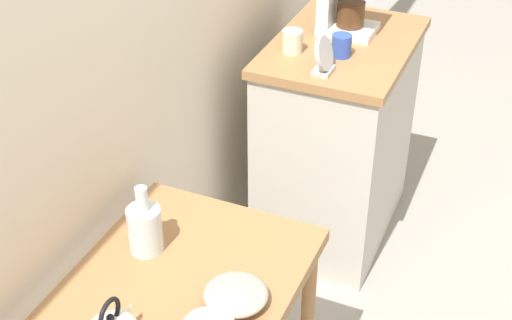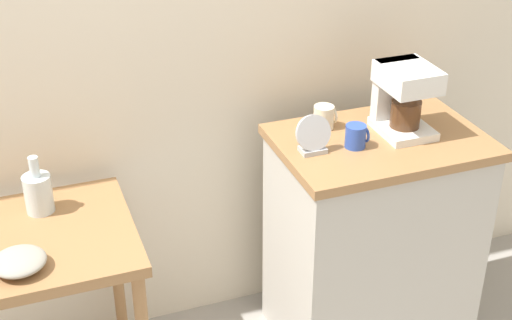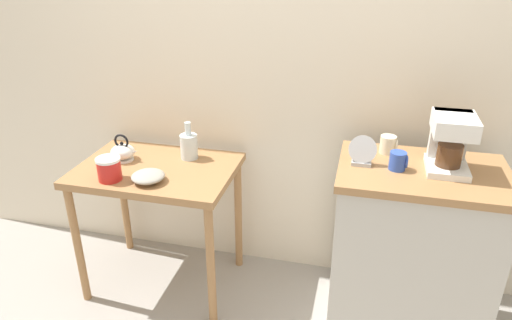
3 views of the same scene
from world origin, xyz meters
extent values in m
cube|color=#9E7044|center=(-0.57, 0.02, 0.74)|extent=(0.84, 0.59, 0.04)
cylinder|color=#9E7044|center=(-0.19, 0.28, 0.36)|extent=(0.04, 0.04, 0.72)
cube|color=#BCB7AD|center=(0.78, -0.01, 0.44)|extent=(0.74, 0.50, 0.88)
cube|color=#9E7044|center=(0.78, -0.01, 0.90)|extent=(0.77, 0.53, 0.04)
cylinder|color=#9E998C|center=(-0.53, -0.14, 0.76)|extent=(0.08, 0.08, 0.01)
ellipsoid|color=#9E998C|center=(-0.53, -0.14, 0.79)|extent=(0.17, 0.17, 0.05)
cone|color=white|center=(-0.72, 0.06, 0.81)|extent=(0.07, 0.03, 0.05)
sphere|color=black|center=(-0.78, 0.06, 0.86)|extent=(0.02, 0.02, 0.02)
torus|color=black|center=(-0.78, 0.06, 0.87)|extent=(0.08, 0.01, 0.08)
cylinder|color=silver|center=(-0.43, 0.18, 0.83)|extent=(0.10, 0.10, 0.14)
cylinder|color=silver|center=(-0.43, 0.18, 0.93)|extent=(0.03, 0.03, 0.07)
cube|color=white|center=(0.88, 0.01, 0.93)|extent=(0.18, 0.22, 0.03)
cylinder|color=#4C2D19|center=(0.88, 0.00, 1.00)|extent=(0.11, 0.11, 0.10)
cylinder|color=#2D4CAD|center=(0.66, -0.03, 0.96)|extent=(0.07, 0.07, 0.08)
torus|color=#2D4CAD|center=(0.70, -0.03, 0.96)|extent=(0.01, 0.06, 0.06)
cylinder|color=beige|center=(0.62, 0.15, 0.96)|extent=(0.08, 0.08, 0.09)
torus|color=beige|center=(0.66, 0.15, 0.96)|extent=(0.01, 0.06, 0.06)
cube|color=#B2B5BA|center=(0.50, -0.02, 0.93)|extent=(0.09, 0.06, 0.02)
cylinder|color=#B2B5BA|center=(0.50, -0.02, 0.99)|extent=(0.13, 0.05, 0.13)
cylinder|color=black|center=(0.50, -0.02, 0.99)|extent=(0.11, 0.04, 0.11)
camera|label=1|loc=(-1.74, -0.73, 2.11)|focal=50.90mm
camera|label=2|loc=(-0.48, -2.12, 2.16)|focal=52.29mm
camera|label=3|loc=(0.50, -2.04, 1.85)|focal=32.80mm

